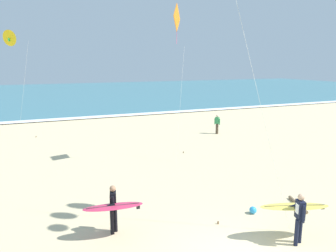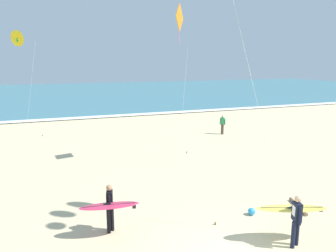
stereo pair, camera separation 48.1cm
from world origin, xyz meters
name	(u,v)px [view 1 (the left image)]	position (x,y,z in m)	size (l,w,h in m)	color
ocean_water	(62,93)	(0.00, 57.02, 0.04)	(160.00, 60.00, 0.08)	teal
shoreline_foam	(89,117)	(0.00, 27.32, 0.09)	(160.00, 1.50, 0.01)	white
surfer_lead	(113,206)	(-3.17, 3.16, 1.04)	(2.03, 1.13, 1.71)	black
surfer_trailing	(297,211)	(2.18, 0.50, 1.05)	(2.39, 1.26, 1.71)	black
kite_diamond_amber_far	(177,21)	(2.15, 9.76, 7.92)	(1.74, 2.23, 8.85)	orange
kite_delta_golden_low	(10,38)	(-6.53, 20.94, 7.53)	(1.84, 1.54, 8.17)	yellow
bystander_green_top	(217,124)	(8.42, 15.46, 0.81)	(0.32, 0.44, 1.59)	#4C3D2D
beach_ball	(253,210)	(2.14, 2.62, 0.14)	(0.28, 0.28, 0.28)	#2D99DB
driftwood_log	(298,204)	(4.25, 2.45, 0.07)	(0.14, 0.14, 1.47)	#846B4C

